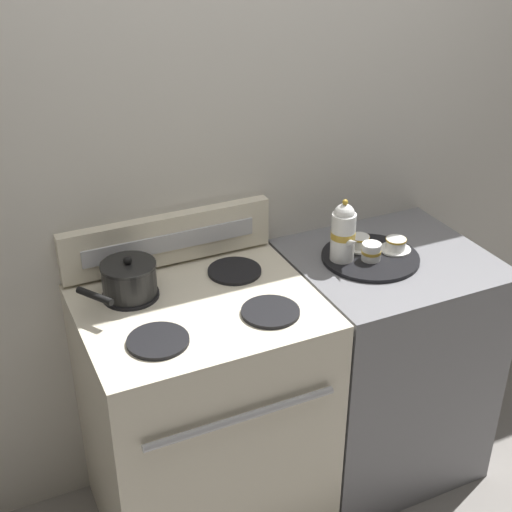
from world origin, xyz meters
name	(u,v)px	position (x,y,z in m)	size (l,w,h in m)	color
ground_plane	(290,481)	(0.00, 0.00, 0.00)	(6.00, 6.00, 0.00)	gray
wall_back	(254,194)	(0.00, 0.33, 1.10)	(6.00, 0.05, 2.20)	beige
stove	(204,416)	(-0.34, 0.00, 0.46)	(0.76, 0.65, 0.93)	beige
control_panel	(168,239)	(-0.34, 0.29, 1.02)	(0.74, 0.05, 0.17)	beige
side_counter	(381,362)	(0.38, 0.00, 0.46)	(0.68, 0.62, 0.92)	slate
saucepan	(129,279)	(-0.53, 0.14, 0.99)	(0.26, 0.23, 0.13)	black
serving_tray	(370,257)	(0.31, 0.02, 0.93)	(0.34, 0.34, 0.01)	black
teapot	(343,232)	(0.20, 0.05, 1.04)	(0.09, 0.14, 0.23)	white
teacup_left	(396,244)	(0.41, 0.02, 0.95)	(0.11, 0.11, 0.05)	white
teacup_right	(359,242)	(0.30, 0.09, 0.95)	(0.11, 0.11, 0.05)	white
creamer_jug	(372,252)	(0.29, 0.00, 0.96)	(0.07, 0.07, 0.06)	white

